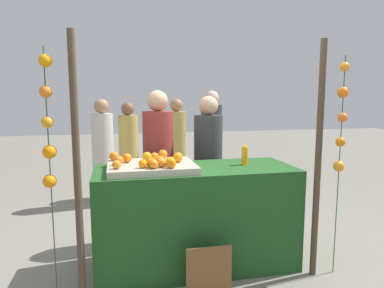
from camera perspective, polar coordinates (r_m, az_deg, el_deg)
name	(u,v)px	position (r m, az deg, el deg)	size (l,w,h in m)	color
ground_plane	(195,264)	(3.53, 0.55, -19.11)	(24.00, 24.00, 0.00)	gray
stall_counter	(195,217)	(3.34, 0.56, -11.86)	(1.84, 0.73, 0.95)	#1E4C1E
orange_tray	(152,167)	(3.12, -6.65, -3.75)	(0.77, 0.60, 0.06)	#B2AD99
orange_0	(170,161)	(2.99, -3.65, -2.86)	(0.08, 0.08, 0.08)	orange
orange_1	(151,162)	(2.95, -6.73, -3.01)	(0.08, 0.08, 0.08)	orange
orange_2	(154,164)	(2.89, -6.32, -3.31)	(0.08, 0.08, 0.08)	orange
orange_3	(147,157)	(3.21, -7.42, -2.09)	(0.09, 0.09, 0.09)	orange
orange_4	(162,163)	(2.94, -4.99, -3.08)	(0.08, 0.08, 0.08)	orange
orange_5	(114,156)	(3.31, -12.68, -1.93)	(0.09, 0.09, 0.09)	orange
orange_6	(163,154)	(3.32, -4.81, -1.69)	(0.09, 0.09, 0.09)	orange
orange_7	(143,164)	(2.92, -8.06, -3.24)	(0.07, 0.07, 0.07)	orange
orange_8	(161,161)	(3.04, -5.19, -2.72)	(0.08, 0.08, 0.08)	orange
orange_9	(127,158)	(3.19, -10.63, -2.27)	(0.08, 0.08, 0.08)	orange
orange_10	(178,157)	(3.15, -2.35, -2.19)	(0.09, 0.09, 0.09)	orange
orange_11	(155,156)	(3.25, -6.14, -2.05)	(0.07, 0.07, 0.07)	orange
orange_12	(119,160)	(3.08, -11.96, -2.65)	(0.08, 0.08, 0.08)	orange
orange_13	(171,163)	(2.90, -3.46, -3.12)	(0.09, 0.09, 0.09)	orange
orange_14	(117,165)	(2.93, -12.28, -3.32)	(0.07, 0.07, 0.07)	orange
juice_bottle	(245,156)	(3.37, 8.67, -1.90)	(0.06, 0.06, 0.19)	orange
chalkboard_sign	(209,272)	(2.97, 2.78, -20.22)	(0.38, 0.03, 0.43)	brown
vendor_left	(159,172)	(3.84, -5.52, -4.60)	(0.33, 0.33, 1.66)	maroon
vendor_right	(208,171)	(3.98, 2.64, -4.53)	(0.32, 0.32, 1.60)	#333338
crowd_person_0	(129,153)	(5.59, -10.33, -1.50)	(0.30, 0.30, 1.51)	tan
crowd_person_1	(211,147)	(5.64, 3.17, -0.43)	(0.34, 0.34, 1.69)	#333338
crowd_person_2	(103,156)	(5.27, -14.38, -1.92)	(0.31, 0.31, 1.56)	beige
crowd_person_3	(177,149)	(5.78, -2.53, -0.83)	(0.31, 0.31, 1.56)	tan
canopy_post_left	(77,172)	(2.73, -18.32, -4.45)	(0.06, 0.06, 2.07)	#473828
canopy_post_right	(318,162)	(3.21, 19.99, -2.74)	(0.06, 0.06, 2.07)	#473828
garland_strand_left	(48,128)	(2.68, -22.59, 2.45)	(0.11, 0.11, 1.95)	#2D4C23
garland_strand_right	(341,123)	(3.27, 23.32, 3.16)	(0.10, 0.10, 1.95)	#2D4C23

